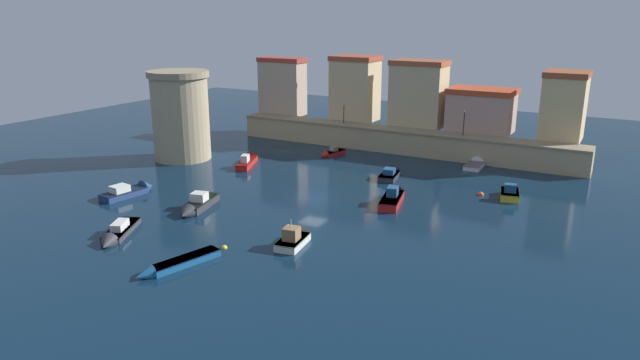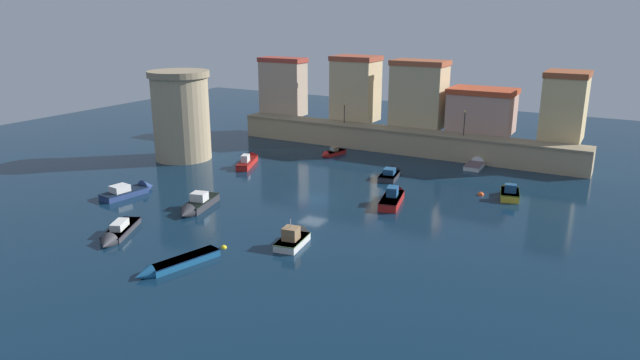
% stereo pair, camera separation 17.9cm
% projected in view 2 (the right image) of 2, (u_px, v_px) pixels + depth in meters
% --- Properties ---
extents(ground_plane, '(134.69, 134.69, 0.00)m').
position_uv_depth(ground_plane, '(313.00, 199.00, 60.27)').
color(ground_plane, '#0C2338').
extents(quay_wall, '(49.57, 3.53, 3.29)m').
position_uv_depth(quay_wall, '(399.00, 140.00, 79.92)').
color(quay_wall, tan).
rests_on(quay_wall, ground).
extents(old_town_backdrop, '(47.86, 6.17, 9.60)m').
position_uv_depth(old_town_backdrop, '(419.00, 97.00, 81.21)').
color(old_town_backdrop, tan).
rests_on(old_town_backdrop, ground).
extents(fortress_tower, '(7.93, 7.93, 11.62)m').
position_uv_depth(fortress_tower, '(181.00, 115.00, 75.18)').
color(fortress_tower, tan).
rests_on(fortress_tower, ground).
extents(quay_lamp_0, '(0.32, 0.32, 2.95)m').
position_uv_depth(quay_lamp_0, '(344.00, 109.00, 82.92)').
color(quay_lamp_0, black).
rests_on(quay_lamp_0, quay_wall).
extents(quay_lamp_1, '(0.32, 0.32, 3.32)m').
position_uv_depth(quay_lamp_1, '(465.00, 119.00, 74.61)').
color(quay_lamp_1, black).
rests_on(quay_lamp_1, quay_wall).
extents(moored_boat_0, '(1.95, 4.32, 1.77)m').
position_uv_depth(moored_boat_0, '(476.00, 164.00, 72.59)').
color(moored_boat_0, white).
rests_on(moored_boat_0, ground).
extents(moored_boat_1, '(3.99, 7.14, 1.94)m').
position_uv_depth(moored_boat_1, '(249.00, 161.00, 73.83)').
color(moored_boat_1, red).
rests_on(moored_boat_1, ground).
extents(moored_boat_2, '(2.64, 5.26, 1.85)m').
position_uv_depth(moored_boat_2, '(391.00, 173.00, 68.29)').
color(moored_boat_2, '#333338').
rests_on(moored_boat_2, ground).
extents(moored_boat_3, '(2.52, 4.90, 3.02)m').
position_uv_depth(moored_boat_3, '(295.00, 237.00, 48.79)').
color(moored_boat_3, silver).
rests_on(moored_boat_3, ground).
extents(moored_boat_4, '(3.17, 6.92, 2.22)m').
position_uv_depth(moored_boat_4, '(393.00, 197.00, 59.32)').
color(moored_boat_4, red).
rests_on(moored_boat_4, ground).
extents(moored_boat_5, '(4.41, 6.72, 1.69)m').
position_uv_depth(moored_boat_5, '(116.00, 234.00, 49.95)').
color(moored_boat_5, '#333338').
rests_on(moored_boat_5, ground).
extents(moored_boat_6, '(2.65, 6.42, 1.93)m').
position_uv_depth(moored_boat_6, '(132.00, 190.00, 61.66)').
color(moored_boat_6, navy).
rests_on(moored_boat_6, ground).
extents(moored_boat_7, '(3.23, 6.75, 2.06)m').
position_uv_depth(moored_boat_7, '(196.00, 205.00, 56.74)').
color(moored_boat_7, '#333338').
rests_on(moored_boat_7, ground).
extents(moored_boat_8, '(2.70, 4.64, 2.13)m').
position_uv_depth(moored_boat_8, '(510.00, 192.00, 60.95)').
color(moored_boat_8, gold).
rests_on(moored_boat_8, ground).
extents(moored_boat_9, '(2.19, 4.62, 1.45)m').
position_uv_depth(moored_boat_9, '(331.00, 153.00, 78.25)').
color(moored_boat_9, red).
rests_on(moored_boat_9, ground).
extents(moored_boat_10, '(3.18, 7.29, 1.27)m').
position_uv_depth(moored_boat_10, '(173.00, 265.00, 43.96)').
color(moored_boat_10, '#195689').
rests_on(moored_boat_10, ground).
extents(mooring_buoy_0, '(0.68, 0.68, 0.68)m').
position_uv_depth(mooring_buoy_0, '(481.00, 195.00, 61.58)').
color(mooring_buoy_0, '#EA4C19').
rests_on(mooring_buoy_0, ground).
extents(mooring_buoy_1, '(0.51, 0.51, 0.51)m').
position_uv_depth(mooring_buoy_1, '(224.00, 248.00, 47.85)').
color(mooring_buoy_1, yellow).
rests_on(mooring_buoy_1, ground).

